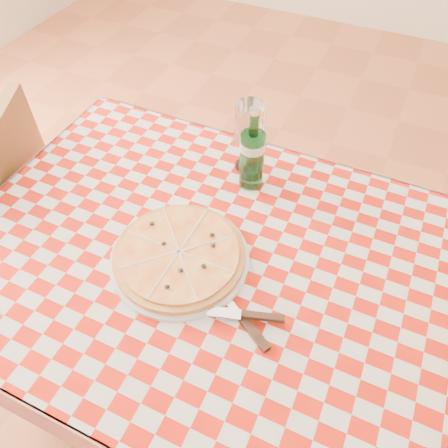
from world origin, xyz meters
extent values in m
plane|color=#AA5937|center=(0.00, 0.00, 0.00)|extent=(6.00, 6.00, 0.00)
cube|color=brown|center=(0.00, 0.00, 0.73)|extent=(1.20, 0.80, 0.04)
cylinder|color=brown|center=(-0.54, -0.34, 0.35)|extent=(0.06, 0.06, 0.71)
cylinder|color=brown|center=(-0.54, 0.34, 0.35)|extent=(0.06, 0.06, 0.71)
cylinder|color=brown|center=(0.54, 0.34, 0.35)|extent=(0.06, 0.06, 0.71)
cube|color=#B0170A|center=(0.00, 0.00, 0.75)|extent=(1.30, 0.90, 0.01)
cylinder|color=brown|center=(0.54, 0.13, 0.21)|extent=(0.04, 0.04, 0.43)
cylinder|color=brown|center=(-0.80, 0.23, 0.20)|extent=(0.03, 0.03, 0.41)
cylinder|color=brown|center=(-0.66, -0.08, 0.20)|extent=(0.03, 0.03, 0.41)
cube|color=brown|center=(-0.72, 0.08, 0.66)|extent=(0.20, 0.38, 0.43)
camera|label=1|loc=(0.26, -0.54, 1.60)|focal=35.00mm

